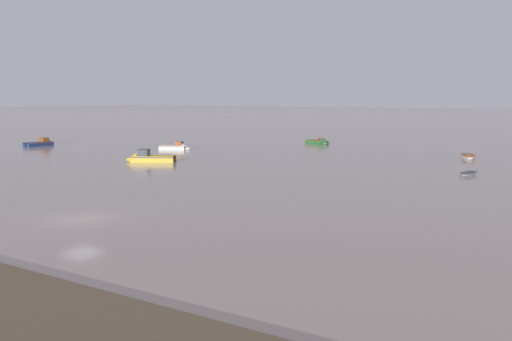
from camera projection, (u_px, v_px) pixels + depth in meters
ground_plane at (81, 219)px, 40.14m from camera, size 800.00×800.00×0.00m
rowboat_moored_0 at (468, 157)px, 79.39m from camera, size 3.03×4.84×0.72m
rowboat_moored_1 at (468, 174)px, 62.54m from camera, size 1.50×3.10×0.47m
motorboat_moored_0 at (43, 144)px, 99.77m from camera, size 2.31×5.77×2.14m
motorboat_moored_2 at (319, 143)px, 102.98m from camera, size 5.58×3.74×1.81m
motorboat_moored_3 at (178, 148)px, 92.26m from camera, size 5.48×3.42×1.97m
motorboat_moored_5 at (146, 159)px, 75.09m from camera, size 6.83×5.26×2.50m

